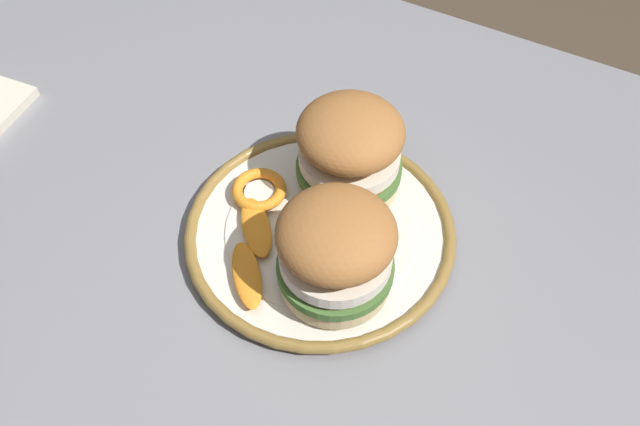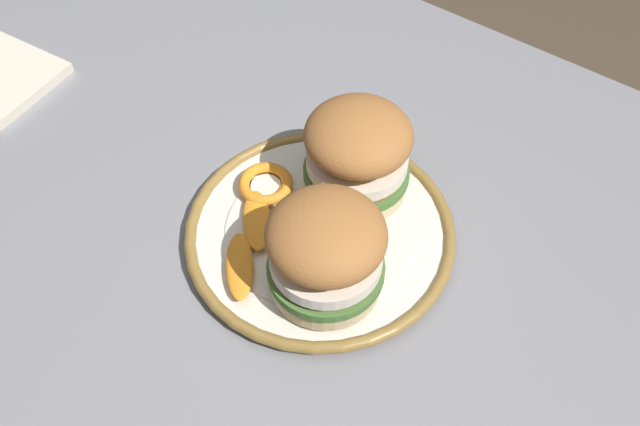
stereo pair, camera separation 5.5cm
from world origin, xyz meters
name	(u,v)px [view 1 (the left image)]	position (x,y,z in m)	size (l,w,h in m)	color
dining_table	(296,307)	(0.00, 0.00, 0.65)	(1.19, 0.85, 0.76)	gray
dinner_plate	(320,232)	(-0.02, -0.03, 0.77)	(0.27, 0.27, 0.02)	silver
sandwich_half_left	(350,149)	(-0.01, -0.09, 0.83)	(0.14, 0.14, 0.10)	beige
sandwich_half_right	(336,249)	(-0.06, 0.02, 0.83)	(0.14, 0.14, 0.10)	beige
orange_peel_curled	(259,190)	(0.06, -0.03, 0.79)	(0.06, 0.06, 0.01)	orange
orange_peel_strip_long	(247,275)	(0.01, 0.06, 0.79)	(0.07, 0.07, 0.01)	orange
orange_peel_strip_short	(256,227)	(0.04, 0.01, 0.79)	(0.07, 0.07, 0.01)	orange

